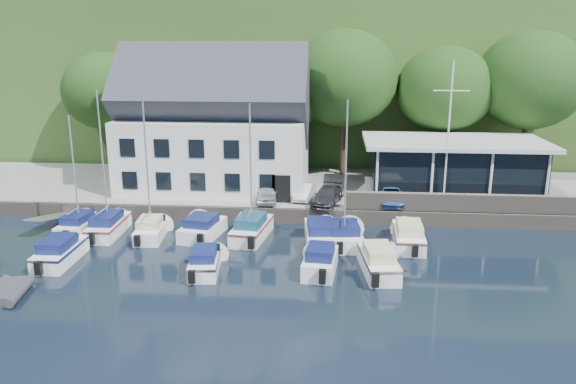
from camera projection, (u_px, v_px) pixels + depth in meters
name	position (u px, v px, depth m)	size (l,w,h in m)	color
ground	(287.00, 292.00, 28.08)	(180.00, 180.00, 0.00)	black
quay	(306.00, 192.00, 44.79)	(60.00, 13.00, 1.00)	gray
quay_face	(301.00, 216.00, 38.54)	(60.00, 0.30, 1.00)	#645B50
hillside	(322.00, 69.00, 85.64)	(160.00, 75.00, 16.00)	#2B501E
field_patch	(374.00, 15.00, 90.56)	(50.00, 30.00, 0.30)	#5B6D36
harbor_building	(215.00, 132.00, 43.13)	(14.40, 8.20, 8.70)	silver
club_pavilion	(453.00, 167.00, 41.79)	(13.20, 7.20, 4.10)	black
seawall	(480.00, 203.00, 37.66)	(18.00, 0.50, 1.20)	#645B50
gangway	(57.00, 226.00, 38.08)	(1.20, 6.00, 1.40)	silver
car_silver	(267.00, 193.00, 40.13)	(1.44, 3.57, 1.22)	#BABABF
car_white	(304.00, 191.00, 40.77)	(1.17, 3.36, 1.11)	silver
car_dgrey	(327.00, 196.00, 39.47)	(1.64, 4.03, 1.17)	#2B2A2F
car_blue	(391.00, 195.00, 39.61)	(1.47, 3.73, 1.28)	#335A9D
flagpole	(448.00, 135.00, 37.90)	(2.38, 0.20, 9.94)	silver
tree_0	(107.00, 111.00, 49.54)	(7.53, 7.53, 10.29)	#14340F
tree_1	(162.00, 116.00, 49.45)	(6.95, 6.95, 9.50)	#14340F
tree_2	(278.00, 116.00, 47.19)	(7.30, 7.30, 9.97)	#14340F
tree_3	(344.00, 103.00, 47.02)	(8.88, 8.88, 12.14)	#14340F
tree_4	(443.00, 112.00, 46.54)	(7.93, 7.93, 10.84)	#14340F
tree_5	(528.00, 106.00, 45.80)	(8.79, 8.79, 12.02)	#14340F
boat_r1_0	(74.00, 170.00, 35.69)	(1.75, 5.69, 8.32)	white
boat_r1_1	(103.00, 166.00, 35.23)	(1.85, 6.30, 9.09)	white
boat_r1_2	(147.00, 173.00, 34.61)	(1.73, 5.18, 8.48)	white
boat_r1_3	(202.00, 226.00, 35.78)	(2.15, 5.45, 1.44)	white
boat_r1_4	(251.00, 164.00, 34.47)	(1.95, 6.45, 9.58)	white
boat_r1_5	(320.00, 231.00, 34.67)	(1.86, 6.63, 1.48)	white
boat_r1_6	(346.00, 174.00, 33.48)	(2.15, 5.65, 8.90)	white
boat_r1_7	(409.00, 233.00, 34.29)	(1.88, 6.42, 1.52)	white
boat_r2_0	(60.00, 249.00, 31.67)	(1.86, 5.98, 1.50)	white
boat_r2_2	(205.00, 259.00, 30.44)	(1.64, 5.31, 1.36)	white
boat_r2_3	(320.00, 258.00, 30.31)	(1.82, 5.15, 1.54)	white
boat_r2_4	(378.00, 258.00, 30.31)	(1.81, 6.42, 1.54)	white
dinghy_1	(7.00, 290.00, 27.43)	(1.84, 3.06, 0.71)	#343338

